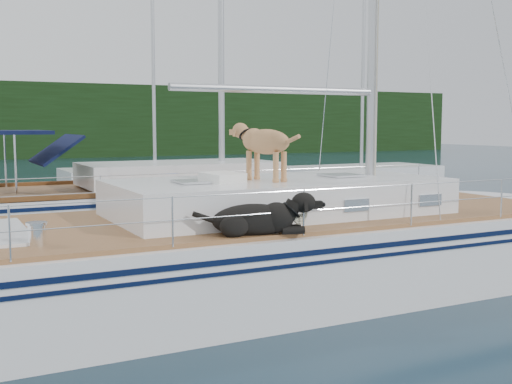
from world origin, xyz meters
TOP-DOWN VIEW (x-y plane):
  - ground at (0.00, 0.00)m, footprint 120.00×120.00m
  - main_sailboat at (0.09, -0.01)m, footprint 12.00×3.87m
  - neighbor_sailboat at (0.42, 6.48)m, footprint 11.00×3.50m
  - bg_boat_center at (4.00, 16.00)m, footprint 7.20×3.00m
  - bg_boat_east at (12.00, 13.00)m, footprint 6.40×3.00m

SIDE VIEW (x-z plane):
  - ground at x=0.00m, z-range 0.00..0.00m
  - bg_boat_center at x=4.00m, z-range -5.37..6.28m
  - bg_boat_east at x=12.00m, z-range -5.37..6.28m
  - neighbor_sailboat at x=0.42m, z-range -6.02..7.28m
  - main_sailboat at x=0.09m, z-range -6.33..7.68m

